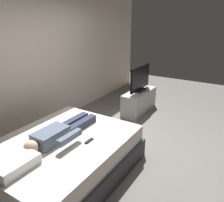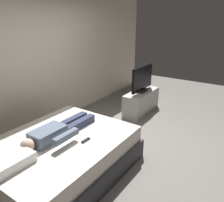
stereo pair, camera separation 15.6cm
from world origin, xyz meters
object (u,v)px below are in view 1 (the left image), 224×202
Objects in this scene: pillow at (14,164)px; tv at (140,79)px; remote at (89,141)px; tv_stand at (139,101)px; person at (59,133)px; bed at (62,157)px.

pillow is 0.55× the size of tv.
tv_stand is (2.48, 0.42, -0.30)m from remote.
pillow is 0.75m from person.
person is at bearing -179.69° from tv_stand.
person is 2.65m from tv_stand.
tv is at bearing 0.00° from tv_stand.
bed is 0.79m from pillow.
person is 8.40× the size of remote.
person is at bearing 62.71° from bed.
person reaches higher than remote.
pillow is 0.96m from remote.
tv reaches higher than person.
person reaches higher than bed.
tv_stand is at bearing 1.19° from pillow.
person is at bearing 110.47° from remote.
tv reaches higher than bed.
pillow is 3.38m from tv.
person reaches higher than pillow.
pillow reaches higher than remote.
pillow is at bearing 158.71° from remote.
bed is 1.64× the size of person.
tv is (0.00, 0.00, 0.53)m from tv_stand.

